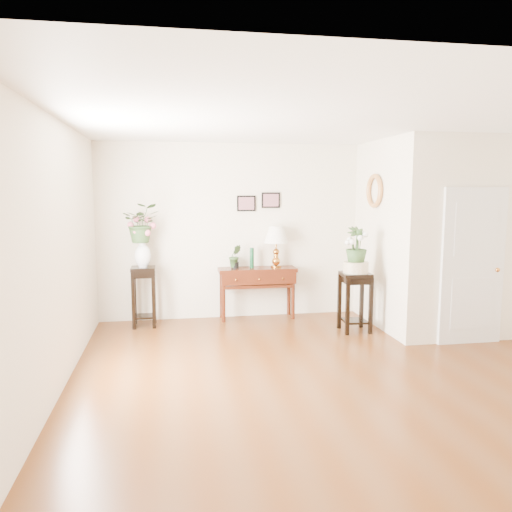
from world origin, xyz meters
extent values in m
cube|color=#563015|center=(0.00, 0.00, 0.00)|extent=(6.00, 5.50, 0.02)
cube|color=white|center=(0.00, 0.00, 2.80)|extent=(6.00, 5.50, 0.02)
cube|color=silver|center=(0.00, 2.75, 1.40)|extent=(6.00, 0.02, 2.80)
cube|color=silver|center=(0.00, -2.75, 1.40)|extent=(6.00, 0.02, 2.80)
cube|color=silver|center=(-3.00, 0.00, 1.40)|extent=(0.02, 5.50, 2.80)
cube|color=silver|center=(2.10, 1.77, 1.40)|extent=(1.80, 1.95, 2.80)
cube|color=silver|center=(2.10, 0.78, 1.05)|extent=(0.90, 0.05, 2.10)
cube|color=black|center=(-0.65, 2.73, 1.85)|extent=(0.30, 0.02, 0.25)
cube|color=black|center=(-0.25, 2.73, 1.90)|extent=(0.30, 0.02, 0.25)
torus|color=#BB7433|center=(1.16, 1.90, 2.05)|extent=(0.07, 0.51, 0.51)
cube|color=black|center=(-0.50, 2.57, 0.41)|extent=(1.25, 0.43, 0.83)
cube|color=#AB6925|center=(-0.19, 2.57, 1.18)|extent=(0.48, 0.48, 0.67)
cylinder|color=#0B3A1E|center=(-0.59, 2.57, 1.00)|extent=(0.09, 0.09, 0.32)
imported|color=#2D4C24|center=(-0.86, 2.57, 1.01)|extent=(0.21, 0.18, 0.36)
cube|color=black|center=(-2.28, 2.39, 0.46)|extent=(0.36, 0.36, 0.91)
imported|color=#2D4C24|center=(-2.28, 2.39, 1.61)|extent=(0.54, 0.47, 0.59)
cube|color=black|center=(0.78, 1.59, 0.44)|extent=(0.44, 0.44, 0.87)
cylinder|color=silver|center=(0.78, 1.59, 0.95)|extent=(0.47, 0.47, 0.16)
imported|color=#2D4C24|center=(0.78, 1.59, 1.27)|extent=(0.38, 0.38, 0.55)
camera|label=1|loc=(-1.87, -5.20, 2.06)|focal=35.00mm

